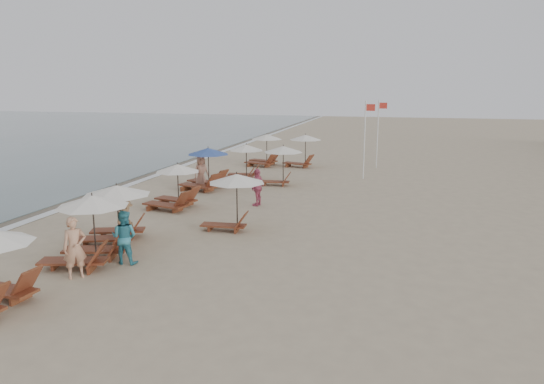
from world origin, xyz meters
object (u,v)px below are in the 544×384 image
(flag_pole_near, at_px, (365,136))
(inland_station_1, at_px, (280,159))
(lounger_station_4, at_px, (204,170))
(beachgoer_mid_b, at_px, (125,222))
(beachgoer_far_b, at_px, (201,172))
(beachgoer_mid_a, at_px, (124,237))
(lounger_station_1, at_px, (87,231))
(beachgoer_far_a, at_px, (258,187))
(beachgoer_near, at_px, (75,248))
(lounger_station_3, at_px, (172,188))
(inland_station_2, at_px, (302,148))
(lounger_station_6, at_px, (263,151))
(inland_station_0, at_px, (232,193))
(lounger_station_5, at_px, (243,163))
(lounger_station_2, at_px, (113,212))

(flag_pole_near, bearing_deg, inland_station_1, -143.53)
(lounger_station_4, relative_size, beachgoer_mid_b, 1.71)
(inland_station_1, xyz_separation_m, beachgoer_far_b, (-4.03, -1.90, -0.60))
(beachgoer_mid_a, bearing_deg, lounger_station_1, 13.70)
(beachgoer_far_a, bearing_deg, inland_station_1, -167.51)
(beachgoer_mid_a, relative_size, beachgoer_mid_b, 1.05)
(inland_station_1, bearing_deg, beachgoer_near, -98.78)
(inland_station_1, height_order, beachgoer_mid_b, inland_station_1)
(lounger_station_3, height_order, inland_station_2, inland_station_2)
(lounger_station_1, bearing_deg, lounger_station_6, 90.44)
(lounger_station_4, height_order, beachgoer_far_b, lounger_station_4)
(inland_station_0, relative_size, inland_station_1, 1.01)
(inland_station_2, bearing_deg, inland_station_1, -88.78)
(lounger_station_4, distance_m, lounger_station_5, 3.44)
(inland_station_1, xyz_separation_m, beachgoer_mid_b, (-2.66, -12.20, -0.67))
(beachgoer_near, xyz_separation_m, beachgoer_mid_b, (-0.27, 3.26, -0.10))
(lounger_station_4, xyz_separation_m, beachgoer_near, (1.38, -13.29, -0.11))
(lounger_station_3, xyz_separation_m, beachgoer_mid_a, (1.81, -7.28, -0.07))
(lounger_station_4, bearing_deg, lounger_station_6, 84.38)
(inland_station_0, relative_size, beachgoer_far_b, 1.41)
(lounger_station_5, bearing_deg, inland_station_1, -22.24)
(lounger_station_3, bearing_deg, flag_pole_near, 51.59)
(beachgoer_near, xyz_separation_m, beachgoer_far_b, (-1.65, 13.56, -0.03))
(inland_station_0, bearing_deg, beachgoer_mid_a, -114.51)
(lounger_station_3, distance_m, lounger_station_5, 7.78)
(lounger_station_3, height_order, beachgoer_near, lounger_station_3)
(inland_station_2, relative_size, beachgoer_far_b, 1.53)
(inland_station_1, height_order, beachgoer_near, inland_station_1)
(beachgoer_far_a, bearing_deg, lounger_station_2, -16.53)
(inland_station_2, relative_size, beachgoer_mid_b, 1.67)
(inland_station_1, xyz_separation_m, beachgoer_near, (-2.39, -15.46, -0.57))
(beachgoer_near, distance_m, flag_pole_near, 20.01)
(inland_station_1, xyz_separation_m, inland_station_2, (-0.14, 6.79, -0.14))
(lounger_station_5, distance_m, inland_station_2, 6.24)
(lounger_station_2, xyz_separation_m, flag_pole_near, (7.70, 15.28, 1.49))
(lounger_station_1, height_order, inland_station_2, lounger_station_1)
(lounger_station_2, relative_size, beachgoer_mid_a, 1.56)
(inland_station_0, height_order, beachgoer_mid_a, inland_station_0)
(beachgoer_near, xyz_separation_m, beachgoer_far_a, (2.58, 10.27, -0.04))
(lounger_station_2, distance_m, lounger_station_4, 9.84)
(lounger_station_4, distance_m, beachgoer_mid_a, 11.98)
(beachgoer_near, xyz_separation_m, beachgoer_mid_a, (0.74, 1.50, -0.06))
(lounger_station_2, bearing_deg, inland_station_2, 80.58)
(lounger_station_3, height_order, inland_station_1, inland_station_1)
(lounger_station_6, height_order, beachgoer_far_b, lounger_station_6)
(lounger_station_3, height_order, beachgoer_far_a, lounger_station_3)
(lounger_station_2, height_order, beachgoer_far_b, lounger_station_2)
(beachgoer_mid_b, bearing_deg, lounger_station_6, -6.86)
(lounger_station_4, height_order, inland_station_0, lounger_station_4)
(lounger_station_2, distance_m, inland_station_2, 19.05)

